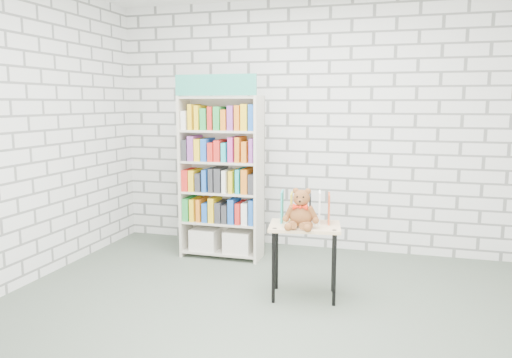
# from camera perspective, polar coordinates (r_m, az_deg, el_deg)

# --- Properties ---
(ground) EXTENTS (4.50, 4.50, 0.00)m
(ground) POSITION_cam_1_polar(r_m,az_deg,el_deg) (4.10, 0.47, -15.21)
(ground) COLOR #4B5749
(ground) RESTS_ON ground
(room_shell) EXTENTS (4.52, 4.02, 2.81)m
(room_shell) POSITION_cam_1_polar(r_m,az_deg,el_deg) (3.75, 0.50, 10.60)
(room_shell) COLOR silver
(room_shell) RESTS_ON ground
(bookshelf) EXTENTS (0.87, 0.34, 1.95)m
(bookshelf) POSITION_cam_1_polar(r_m,az_deg,el_deg) (5.34, -3.94, 0.36)
(bookshelf) COLOR beige
(bookshelf) RESTS_ON ground
(display_table) EXTENTS (0.65, 0.50, 0.64)m
(display_table) POSITION_cam_1_polar(r_m,az_deg,el_deg) (4.28, 5.58, -6.39)
(display_table) COLOR #DCB584
(display_table) RESTS_ON ground
(table_books) EXTENTS (0.44, 0.24, 0.25)m
(table_books) POSITION_cam_1_polar(r_m,az_deg,el_deg) (4.32, 5.66, -3.34)
(table_books) COLOR teal
(table_books) RESTS_ON display_table
(teddy_bear) EXTENTS (0.30, 0.28, 0.33)m
(teddy_bear) POSITION_cam_1_polar(r_m,az_deg,el_deg) (4.14, 5.16, -3.77)
(teddy_bear) COLOR brown
(teddy_bear) RESTS_ON display_table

